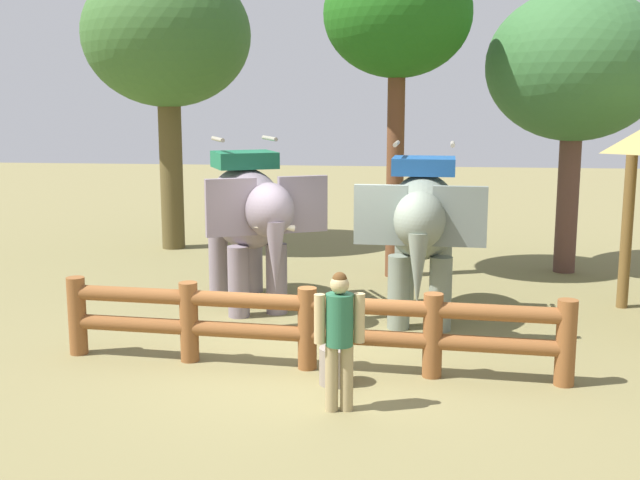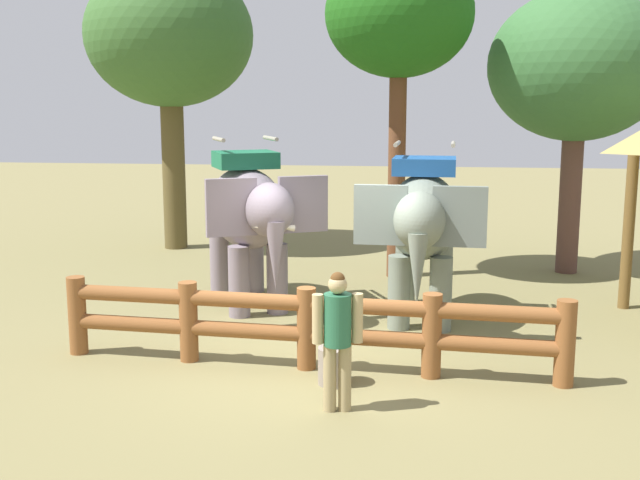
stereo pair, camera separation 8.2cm
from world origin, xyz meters
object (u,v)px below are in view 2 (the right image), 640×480
elephant_near_left (249,213)px  elephant_center (423,222)px  tree_far_left (399,18)px  tourist_woman_in_black (337,331)px  tree_far_right (169,38)px  tree_back_center (577,68)px  log_fence (306,322)px  feed_bucket (334,366)px

elephant_near_left → elephant_center: size_ratio=1.03×
tree_far_left → elephant_near_left: bearing=-132.5°
elephant_center → tourist_woman_in_black: 3.91m
tourist_woman_in_black → tree_far_right: tree_far_right is taller
tree_far_left → tree_far_right: 5.58m
tree_back_center → elephant_center: bearing=-127.4°
tourist_woman_in_black → elephant_center: bearing=76.1°
tree_far_left → tree_far_right: bearing=155.1°
elephant_near_left → tourist_woman_in_black: bearing=-66.3°
elephant_near_left → elephant_center: elephant_near_left is taller
tree_far_left → tree_far_right: size_ratio=0.96×
log_fence → tree_far_right: size_ratio=1.03×
tree_far_left → tree_back_center: (3.34, 0.77, -0.88)m
log_fence → tree_far_left: tree_far_left is taller
feed_bucket → tree_far_right: bearing=118.5°
feed_bucket → tree_far_left: bearing=84.5°
tourist_woman_in_black → feed_bucket: (-0.12, 0.81, -0.67)m
tree_far_left → tree_back_center: tree_far_left is taller
log_fence → tree_far_right: 9.68m
tourist_woman_in_black → feed_bucket: tourist_woman_in_black is taller
elephant_near_left → tree_far_left: tree_far_left is taller
log_fence → feed_bucket: 0.75m
log_fence → tree_back_center: size_ratio=1.20×
tree_far_right → tree_back_center: bearing=-10.7°
tree_far_right → feed_bucket: tree_far_right is taller
tree_far_left → log_fence: bearing=-100.2°
elephant_near_left → feed_bucket: bearing=-63.0°
feed_bucket → tree_back_center: bearing=59.7°
tourist_woman_in_black → tree_back_center: (3.80, 7.50, 3.05)m
log_fence → tree_far_left: bearing=79.8°
elephant_center → tree_far_right: size_ratio=0.50×
log_fence → tourist_woman_in_black: bearing=-68.4°
tree_far_left → feed_bucket: tree_far_left is taller
elephant_near_left → tree_far_right: (-2.76, 4.87, 3.12)m
tourist_woman_in_black → log_fence: bearing=111.6°
elephant_near_left → tree_back_center: size_ratio=0.60×
elephant_center → tree_far_right: bearing=136.0°
tourist_woman_in_black → feed_bucket: bearing=98.1°
tree_far_right → feed_bucket: bearing=-61.5°
tree_far_left → feed_bucket: bearing=-95.5°
tree_far_left → tree_back_center: bearing=12.9°
elephant_center → tree_far_left: (-0.47, 2.99, 3.29)m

